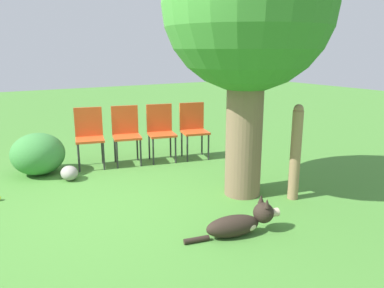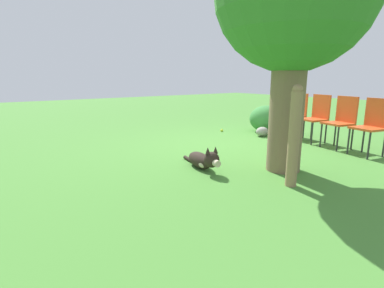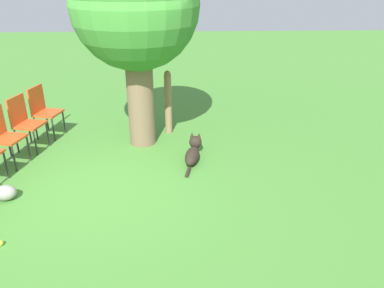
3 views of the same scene
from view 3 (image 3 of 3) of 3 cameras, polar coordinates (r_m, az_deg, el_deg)
ground_plane at (r=5.96m, az=-12.41°, el=-4.59°), size 30.00×30.00×0.00m
oak_tree at (r=6.35m, az=-8.64°, el=19.65°), size 2.06×2.06×3.41m
dog at (r=6.22m, az=0.17°, el=-1.22°), size 0.36×1.05×0.38m
fence_post at (r=7.12m, az=-3.66°, el=6.38°), size 0.13×0.13×1.22m
red_chair_1 at (r=6.60m, az=-26.90°, el=1.51°), size 0.51×0.53×0.96m
red_chair_2 at (r=7.04m, az=-24.16°, el=3.41°), size 0.51×0.53×0.96m
red_chair_3 at (r=7.50m, az=-21.74°, el=5.08°), size 0.51×0.53×0.96m
tennis_ball at (r=4.96m, az=-27.19°, el=-13.29°), size 0.07×0.07×0.07m
garden_rock at (r=5.78m, az=-26.60°, el=-6.66°), size 0.30×0.25×0.21m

